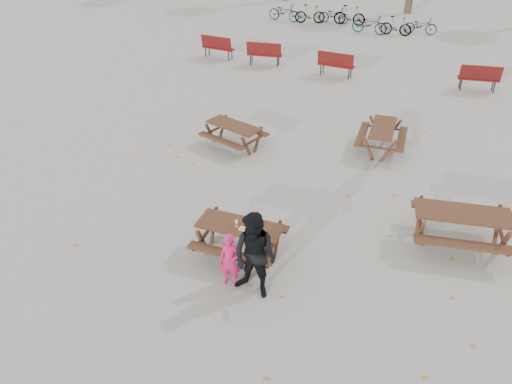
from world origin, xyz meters
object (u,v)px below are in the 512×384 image
(child, at_px, (230,261))
(picnic_table_east, at_px, (459,229))
(main_picnic_table, at_px, (240,232))
(adult, at_px, (255,256))
(picnic_table_far, at_px, (381,138))
(food_tray, at_px, (243,229))
(picnic_table_north, at_px, (234,136))
(soda_bottle, at_px, (237,224))

(child, relative_size, picnic_table_east, 0.60)
(main_picnic_table, bearing_deg, child, -79.46)
(adult, height_order, picnic_table_far, adult)
(food_tray, bearing_deg, picnic_table_east, 26.39)
(food_tray, xyz_separation_m, picnic_table_north, (-2.21, 4.80, -0.43))
(main_picnic_table, distance_m, picnic_table_far, 6.39)
(main_picnic_table, bearing_deg, picnic_table_east, 24.26)
(picnic_table_far, bearing_deg, main_picnic_table, 158.76)
(picnic_table_far, bearing_deg, food_tray, 160.32)
(main_picnic_table, distance_m, soda_bottle, 0.27)
(main_picnic_table, distance_m, child, 0.97)
(picnic_table_east, bearing_deg, food_tray, -161.34)
(adult, bearing_deg, soda_bottle, 139.22)
(food_tray, distance_m, picnic_table_east, 4.78)
(food_tray, xyz_separation_m, child, (0.04, -0.82, -0.19))
(picnic_table_north, bearing_deg, adult, -45.49)
(food_tray, bearing_deg, picnic_table_far, 72.12)
(soda_bottle, height_order, adult, adult)
(main_picnic_table, xyz_separation_m, food_tray, (0.14, -0.13, 0.21))
(adult, relative_size, picnic_table_east, 0.92)
(food_tray, height_order, picnic_table_north, food_tray)
(main_picnic_table, xyz_separation_m, child, (0.18, -0.95, 0.02))
(child, relative_size, picnic_table_north, 0.72)
(picnic_table_east, bearing_deg, child, -152.95)
(child, bearing_deg, main_picnic_table, 99.17)
(food_tray, xyz_separation_m, adult, (0.58, -0.89, 0.14))
(picnic_table_east, distance_m, picnic_table_north, 7.01)
(food_tray, relative_size, picnic_table_far, 0.10)
(picnic_table_north, distance_m, picnic_table_far, 4.41)
(child, distance_m, picnic_table_far, 7.24)
(main_picnic_table, relative_size, food_tray, 10.00)
(food_tray, distance_m, child, 0.84)
(main_picnic_table, distance_m, picnic_table_north, 5.11)
(soda_bottle, bearing_deg, picnic_table_north, 113.21)
(main_picnic_table, bearing_deg, picnic_table_far, 70.56)
(picnic_table_north, bearing_deg, soda_bottle, -48.46)
(picnic_table_east, bearing_deg, adult, -148.52)
(main_picnic_table, xyz_separation_m, adult, (0.73, -1.02, 0.34))
(soda_bottle, relative_size, picnic_table_east, 0.08)
(picnic_table_north, bearing_deg, picnic_table_east, -4.17)
(soda_bottle, xyz_separation_m, picnic_table_far, (2.16, 6.10, -0.47))
(food_tray, distance_m, picnic_table_north, 5.30)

